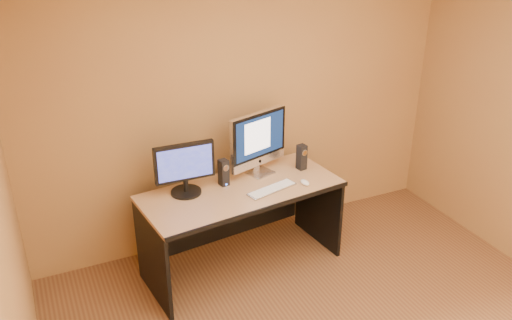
# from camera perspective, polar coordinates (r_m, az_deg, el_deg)

# --- Properties ---
(walls) EXTENTS (4.00, 4.00, 2.60)m
(walls) POSITION_cam_1_polar(r_m,az_deg,el_deg) (3.29, 12.82, -4.88)
(walls) COLOR olive
(walls) RESTS_ON ground
(desk) EXTENTS (1.74, 0.92, 0.77)m
(desk) POSITION_cam_1_polar(r_m,az_deg,el_deg) (4.71, -1.48, -7.22)
(desk) COLOR tan
(desk) RESTS_ON ground
(imac) EXTENTS (0.63, 0.39, 0.57)m
(imac) POSITION_cam_1_polar(r_m,az_deg,el_deg) (4.64, 0.49, 1.73)
(imac) COLOR silver
(imac) RESTS_ON desk
(second_monitor) EXTENTS (0.51, 0.27, 0.44)m
(second_monitor) POSITION_cam_1_polar(r_m,az_deg,el_deg) (4.39, -7.51, -0.95)
(second_monitor) COLOR black
(second_monitor) RESTS_ON desk
(speaker_left) EXTENTS (0.08, 0.09, 0.23)m
(speaker_left) POSITION_cam_1_polar(r_m,az_deg,el_deg) (4.54, -3.43, -1.32)
(speaker_left) COLOR black
(speaker_left) RESTS_ON desk
(speaker_right) EXTENTS (0.08, 0.09, 0.23)m
(speaker_right) POSITION_cam_1_polar(r_m,az_deg,el_deg) (4.82, 4.82, 0.30)
(speaker_right) COLOR black
(speaker_right) RESTS_ON desk
(keyboard) EXTENTS (0.47, 0.23, 0.02)m
(keyboard) POSITION_cam_1_polar(r_m,az_deg,el_deg) (4.49, 1.70, -3.07)
(keyboard) COLOR #AFAFB4
(keyboard) RESTS_ON desk
(mouse) EXTENTS (0.06, 0.11, 0.04)m
(mouse) POSITION_cam_1_polar(r_m,az_deg,el_deg) (4.60, 5.16, -2.35)
(mouse) COLOR white
(mouse) RESTS_ON desk
(cable_a) EXTENTS (0.09, 0.22, 0.01)m
(cable_a) POSITION_cam_1_polar(r_m,az_deg,el_deg) (4.85, 1.00, -0.85)
(cable_a) COLOR black
(cable_a) RESTS_ON desk
(cable_b) EXTENTS (0.07, 0.18, 0.01)m
(cable_b) POSITION_cam_1_polar(r_m,az_deg,el_deg) (4.82, -0.29, -1.06)
(cable_b) COLOR black
(cable_b) RESTS_ON desk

